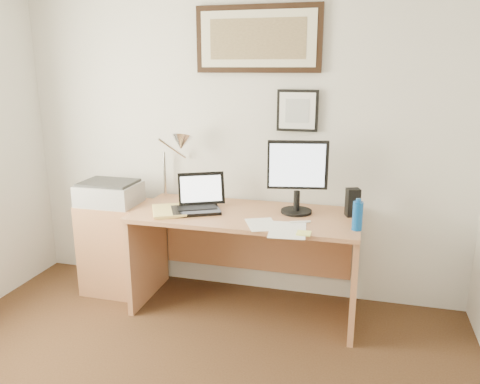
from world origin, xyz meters
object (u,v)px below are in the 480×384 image
(desk, at_px, (248,240))
(lcd_monitor, at_px, (297,173))
(book, at_px, (153,212))
(side_cabinet, at_px, (117,247))
(laptop, at_px, (198,202))
(printer, at_px, (109,193))
(water_bottle, at_px, (357,216))

(desk, distance_m, lcd_monitor, 0.63)
(book, relative_size, lcd_monitor, 0.59)
(desk, bearing_deg, book, -157.46)
(side_cabinet, height_order, book, book)
(laptop, distance_m, lcd_monitor, 0.75)
(lcd_monitor, xyz_separation_m, printer, (-1.44, -0.07, -0.22))
(side_cabinet, xyz_separation_m, laptop, (0.72, -0.06, 0.44))
(book, relative_size, desk, 0.19)
(book, bearing_deg, side_cabinet, 152.45)
(desk, bearing_deg, side_cabinet, -178.11)
(water_bottle, height_order, printer, water_bottle)
(side_cabinet, distance_m, desk, 1.08)
(water_bottle, height_order, laptop, laptop)
(book, relative_size, printer, 0.70)
(book, bearing_deg, laptop, 30.32)
(side_cabinet, xyz_separation_m, lcd_monitor, (1.42, 0.04, 0.68))
(water_bottle, relative_size, laptop, 0.43)
(lcd_monitor, relative_size, printer, 1.18)
(desk, relative_size, laptop, 3.74)
(laptop, height_order, lcd_monitor, lcd_monitor)
(laptop, bearing_deg, desk, 15.70)
(lcd_monitor, bearing_deg, side_cabinet, -178.21)
(side_cabinet, xyz_separation_m, desk, (1.07, 0.04, 0.15))
(book, height_order, laptop, laptop)
(book, height_order, desk, book)
(book, xyz_separation_m, desk, (0.63, 0.26, -0.25))
(lcd_monitor, bearing_deg, printer, -177.24)
(lcd_monitor, height_order, printer, lcd_monitor)
(water_bottle, xyz_separation_m, lcd_monitor, (-0.43, 0.25, 0.20))
(desk, xyz_separation_m, lcd_monitor, (0.35, 0.01, 0.53))
(water_bottle, bearing_deg, desk, 162.42)
(side_cabinet, height_order, desk, desk)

